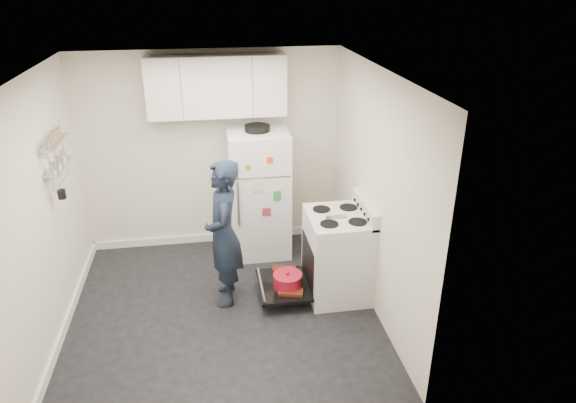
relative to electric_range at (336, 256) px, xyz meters
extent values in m
cube|color=black|center=(-1.26, -0.15, -0.47)|extent=(3.20, 3.20, 0.01)
cube|color=white|center=(-1.26, -0.15, 2.03)|extent=(3.20, 3.20, 0.01)
cube|color=beige|center=(-1.26, 1.45, 0.78)|extent=(3.20, 0.01, 2.50)
cube|color=beige|center=(-1.26, -1.75, 0.78)|extent=(3.20, 0.01, 2.50)
cube|color=beige|center=(-2.86, -0.15, 0.78)|extent=(0.01, 3.20, 2.50)
cube|color=beige|center=(0.34, -0.15, 0.78)|extent=(0.01, 3.20, 2.50)
cube|color=white|center=(-2.85, -0.15, -0.42)|extent=(0.03, 3.20, 0.10)
cube|color=white|center=(-1.26, 1.44, -0.42)|extent=(3.20, 0.03, 0.10)
cube|color=silver|center=(0.01, 0.00, -0.01)|extent=(0.65, 0.76, 0.92)
cube|color=black|center=(-0.06, 0.00, -0.07)|extent=(0.53, 0.60, 0.52)
cube|color=orange|center=(0.21, 0.00, -0.07)|extent=(0.02, 0.56, 0.46)
cylinder|color=black|center=(-0.01, 0.00, -0.25)|extent=(0.34, 0.34, 0.02)
cube|color=silver|center=(0.30, 0.00, 0.54)|extent=(0.08, 0.76, 0.18)
cube|color=silver|center=(0.01, 0.00, 0.47)|extent=(0.65, 0.76, 0.03)
cube|color=#B2B2B7|center=(-0.04, -0.05, 0.50)|extent=(0.22, 0.03, 0.01)
cube|color=black|center=(-0.59, 0.00, -0.32)|extent=(0.55, 0.70, 0.03)
cylinder|color=#B2B2B7|center=(-0.83, 0.00, -0.29)|extent=(0.02, 0.66, 0.02)
cylinder|color=#AA1127|center=(-0.55, -0.07, -0.23)|extent=(0.31, 0.31, 0.14)
cylinder|color=#AA1127|center=(-0.55, -0.07, -0.15)|extent=(0.32, 0.32, 0.02)
sphere|color=#AA1127|center=(-0.55, -0.07, -0.12)|extent=(0.04, 0.04, 0.04)
cube|color=#9D2F11|center=(-0.54, -0.20, -0.29)|extent=(0.29, 0.19, 0.04)
cube|color=#9D2F11|center=(-0.54, 0.27, -0.29)|extent=(0.29, 0.20, 0.04)
cube|color=white|center=(-0.72, 1.10, 0.33)|extent=(0.72, 0.70, 1.59)
cube|color=#4C4C4C|center=(-0.72, 0.75, 0.67)|extent=(0.68, 0.01, 0.01)
cube|color=#B2B2B7|center=(-1.00, 0.73, 0.79)|extent=(0.03, 0.03, 0.20)
cube|color=#B2B2B7|center=(-1.00, 0.73, 0.37)|extent=(0.03, 0.03, 0.55)
cylinder|color=black|center=(-0.72, 1.10, 1.16)|extent=(0.30, 0.30, 0.07)
cube|color=silver|center=(-0.77, 0.74, 0.58)|extent=(0.12, 0.01, 0.16)
cube|color=#A42E3E|center=(-0.67, 0.74, 0.23)|extent=(0.10, 0.01, 0.10)
cube|color=#C8812F|center=(-0.87, 0.74, 0.81)|extent=(0.06, 0.01, 0.06)
cube|color=#F2441C|center=(-0.62, 0.74, 0.88)|extent=(0.07, 0.01, 0.07)
cube|color=green|center=(-0.54, 0.74, 0.43)|extent=(0.09, 0.01, 0.12)
cube|color=silver|center=(-1.16, 1.28, 1.63)|extent=(1.60, 0.33, 0.70)
cube|color=#B2B2B7|center=(-2.78, 0.35, 1.33)|extent=(0.14, 0.60, 0.02)
cube|color=#B2B2B7|center=(-2.78, 0.35, 1.08)|extent=(0.14, 0.60, 0.02)
cylinder|color=black|center=(-2.75, 0.17, 0.85)|extent=(0.08, 0.08, 0.09)
imported|color=#161F30|center=(-1.21, 0.07, 0.34)|extent=(0.40, 0.60, 1.61)
camera|label=1|loc=(-1.31, -4.73, 2.85)|focal=32.00mm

